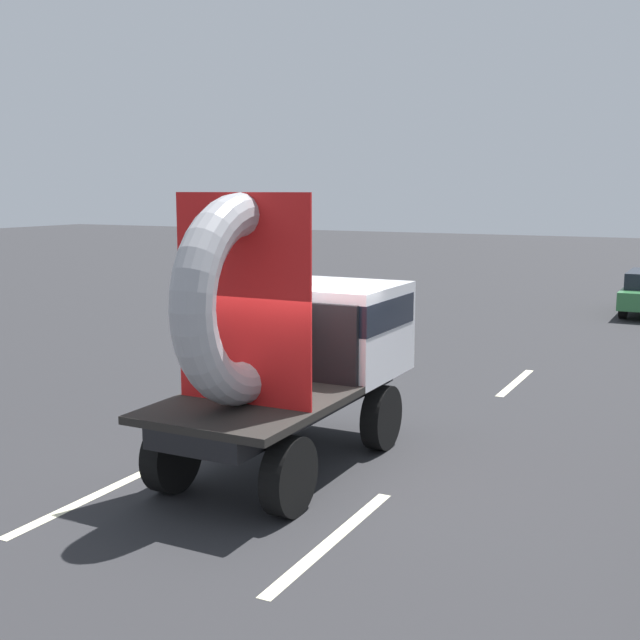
{
  "coord_description": "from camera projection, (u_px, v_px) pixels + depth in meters",
  "views": [
    {
      "loc": [
        5.29,
        -9.13,
        3.8
      ],
      "look_at": [
        -0.04,
        1.33,
        1.92
      ],
      "focal_mm": 45.79,
      "sensor_mm": 36.0,
      "label": 1
    }
  ],
  "objects": [
    {
      "name": "ground_plane",
      "position": [
        278.0,
        474.0,
        11.01
      ],
      "size": [
        120.0,
        120.0,
        0.0
      ],
      "primitive_type": "plane",
      "color": "#28282B"
    },
    {
      "name": "lane_dash_left_near",
      "position": [
        96.0,
        495.0,
        10.24
      ],
      "size": [
        0.16,
        2.97,
        0.01
      ],
      "primitive_type": "cube",
      "rotation": [
        0.0,
        0.0,
        1.57
      ],
      "color": "beige",
      "rests_on": "ground_plane"
    },
    {
      "name": "lane_dash_left_far",
      "position": [
        350.0,
        375.0,
        16.91
      ],
      "size": [
        0.16,
        2.69,
        0.01
      ],
      "primitive_type": "cube",
      "rotation": [
        0.0,
        0.0,
        1.57
      ],
      "color": "beige",
      "rests_on": "ground_plane"
    },
    {
      "name": "lane_dash_right_near",
      "position": [
        333.0,
        539.0,
        8.94
      ],
      "size": [
        0.16,
        2.98,
        0.01
      ],
      "primitive_type": "cube",
      "rotation": [
        0.0,
        0.0,
        1.57
      ],
      "color": "beige",
      "rests_on": "ground_plane"
    },
    {
      "name": "lane_dash_right_far",
      "position": [
        515.0,
        383.0,
        16.21
      ],
      "size": [
        0.16,
        2.5,
        0.01
      ],
      "primitive_type": "cube",
      "rotation": [
        0.0,
        0.0,
        1.57
      ],
      "color": "beige",
      "rests_on": "ground_plane"
    },
    {
      "name": "flatbed_truck",
      "position": [
        297.0,
        338.0,
        11.3
      ],
      "size": [
        2.02,
        4.66,
        3.77
      ],
      "color": "black",
      "rests_on": "ground_plane"
    }
  ]
}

